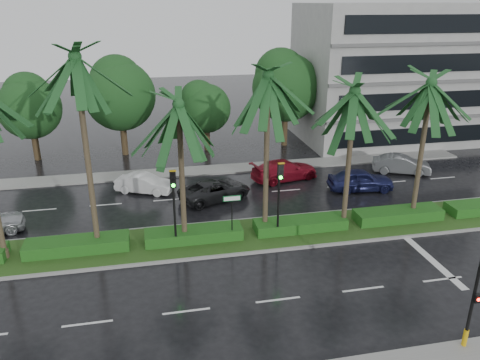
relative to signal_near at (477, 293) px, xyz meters
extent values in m
plane|color=black|center=(-6.00, 9.39, -2.50)|extent=(120.00, 120.00, 0.00)
cube|color=gray|center=(-6.00, 21.39, -2.44)|extent=(40.00, 2.00, 0.12)
cube|color=gray|center=(-6.00, 10.39, -2.43)|extent=(36.00, 4.00, 0.14)
cube|color=#284B19|center=(-6.00, 10.39, -2.36)|extent=(35.60, 3.70, 0.02)
cube|color=#174915|center=(-15.00, 10.39, -2.05)|extent=(5.20, 1.40, 0.60)
cube|color=#174915|center=(-9.00, 10.39, -2.05)|extent=(5.20, 1.40, 0.60)
cube|color=#174915|center=(-3.00, 10.39, -2.05)|extent=(5.20, 1.40, 0.60)
cube|color=#174915|center=(3.00, 10.39, -2.05)|extent=(5.20, 1.40, 0.60)
cube|color=silver|center=(-18.00, 16.39, -2.50)|extent=(2.00, 0.12, 0.01)
cube|color=silver|center=(-14.00, 4.39, -2.50)|extent=(2.00, 0.12, 0.01)
cube|color=silver|center=(-14.00, 16.39, -2.50)|extent=(2.00, 0.12, 0.01)
cube|color=silver|center=(-10.00, 4.39, -2.50)|extent=(2.00, 0.12, 0.01)
cube|color=silver|center=(-10.00, 16.39, -2.50)|extent=(2.00, 0.12, 0.01)
cube|color=silver|center=(-6.00, 4.39, -2.50)|extent=(2.00, 0.12, 0.01)
cube|color=silver|center=(-6.00, 16.39, -2.50)|extent=(2.00, 0.12, 0.01)
cube|color=silver|center=(-2.00, 4.39, -2.50)|extent=(2.00, 0.12, 0.01)
cube|color=silver|center=(-2.00, 16.39, -2.50)|extent=(2.00, 0.12, 0.01)
cube|color=silver|center=(2.00, 4.39, -2.50)|extent=(2.00, 0.12, 0.01)
cube|color=silver|center=(2.00, 16.39, -2.50)|extent=(2.00, 0.12, 0.01)
cube|color=silver|center=(6.00, 16.39, -2.50)|extent=(2.00, 0.12, 0.01)
cube|color=silver|center=(10.00, 16.39, -2.50)|extent=(2.00, 0.12, 0.01)
cube|color=silver|center=(2.50, 6.39, -2.50)|extent=(0.40, 6.00, 0.01)
cylinder|color=#3E3623|center=(-18.50, 10.39, -2.13)|extent=(0.40, 0.40, 0.44)
cylinder|color=#3E3623|center=(-14.00, 10.49, 2.51)|extent=(0.28, 0.28, 9.72)
cylinder|color=#3E3623|center=(-14.00, 10.49, -2.13)|extent=(0.40, 0.40, 0.44)
cylinder|color=#3E3623|center=(-9.50, 10.29, 1.35)|extent=(0.28, 0.28, 7.41)
cylinder|color=#3E3623|center=(-9.50, 10.29, -2.13)|extent=(0.40, 0.40, 0.44)
cylinder|color=#3E3623|center=(-5.00, 10.59, 1.96)|extent=(0.28, 0.28, 8.64)
cylinder|color=#3E3623|center=(-5.00, 10.59, -2.13)|extent=(0.40, 0.40, 0.44)
cylinder|color=#3E3623|center=(-0.50, 10.19, 1.52)|extent=(0.28, 0.28, 7.75)
cylinder|color=#3E3623|center=(-0.50, 10.19, -2.13)|extent=(0.40, 0.40, 0.44)
cylinder|color=#3E3623|center=(4.00, 10.49, 1.63)|extent=(0.28, 0.28, 7.96)
cylinder|color=#3E3623|center=(4.00, 10.49, -2.13)|extent=(0.40, 0.40, 0.44)
cylinder|color=black|center=(0.00, 0.09, -0.68)|extent=(0.12, 0.12, 3.40)
cylinder|color=gold|center=(0.00, 0.09, -2.03)|extent=(0.18, 0.18, 0.70)
cube|color=black|center=(0.00, -0.07, -0.18)|extent=(0.22, 0.16, 0.32)
cylinder|color=#FF0C05|center=(0.00, -0.16, -0.18)|extent=(0.12, 0.03, 0.12)
cylinder|color=black|center=(-10.00, 9.79, -0.65)|extent=(0.12, 0.12, 3.40)
cube|color=black|center=(-10.00, 9.61, 1.50)|extent=(0.30, 0.18, 0.90)
cube|color=gold|center=(-10.00, 9.49, 1.98)|extent=(0.34, 0.12, 0.06)
cylinder|color=black|center=(-10.00, 9.51, 1.80)|extent=(0.18, 0.04, 0.18)
cylinder|color=black|center=(-10.00, 9.51, 1.50)|extent=(0.18, 0.04, 0.18)
cylinder|color=#0CE519|center=(-10.00, 9.51, 1.20)|extent=(0.18, 0.04, 0.18)
cylinder|color=black|center=(-4.50, 9.79, -0.65)|extent=(0.12, 0.12, 3.40)
cube|color=black|center=(-4.50, 9.61, 1.50)|extent=(0.30, 0.18, 0.90)
cube|color=gold|center=(-4.50, 9.49, 1.98)|extent=(0.34, 0.12, 0.06)
cylinder|color=black|center=(-4.50, 9.51, 1.80)|extent=(0.18, 0.04, 0.18)
cylinder|color=black|center=(-4.50, 9.51, 1.50)|extent=(0.18, 0.04, 0.18)
cylinder|color=#0CE519|center=(-4.50, 9.51, 1.20)|extent=(0.18, 0.04, 0.18)
cylinder|color=black|center=(-7.00, 9.89, -1.05)|extent=(0.06, 0.06, 2.60)
cube|color=#0C5926|center=(-7.00, 9.86, 0.10)|extent=(0.95, 0.04, 0.30)
cube|color=white|center=(-7.00, 9.84, 0.10)|extent=(0.85, 0.01, 0.22)
cylinder|color=#3D301B|center=(-20.00, 26.89, -1.31)|extent=(0.52, 0.52, 2.38)
sphere|color=#1B4218|center=(-20.00, 26.89, 1.78)|extent=(4.90, 4.90, 4.90)
sphere|color=#1B4218|center=(-20.00, 27.19, 2.73)|extent=(3.67, 3.67, 3.67)
cylinder|color=#3D301B|center=(-13.00, 26.89, -1.12)|extent=(0.52, 0.52, 2.77)
sphere|color=#1B4218|center=(-13.00, 26.89, 2.49)|extent=(5.71, 5.71, 5.71)
sphere|color=#1B4218|center=(-13.00, 27.19, 3.60)|extent=(4.28, 4.28, 4.28)
cylinder|color=#3D301B|center=(-6.00, 26.89, -1.49)|extent=(0.52, 0.52, 2.03)
sphere|color=#1B4218|center=(-6.00, 26.89, 1.14)|extent=(4.17, 4.17, 4.17)
sphere|color=#1B4218|center=(-6.00, 27.19, 1.95)|extent=(3.12, 3.12, 3.12)
cylinder|color=#3D301B|center=(1.00, 26.89, -1.07)|extent=(0.52, 0.52, 2.86)
sphere|color=#1B4218|center=(1.00, 26.89, 2.65)|extent=(5.89, 5.89, 5.89)
sphere|color=#1B4218|center=(1.00, 27.19, 3.80)|extent=(4.42, 4.42, 4.42)
cylinder|color=#3D301B|center=(8.00, 26.89, -1.39)|extent=(0.52, 0.52, 2.24)
sphere|color=#1B4218|center=(8.00, 26.89, 1.52)|extent=(4.60, 4.60, 4.60)
sphere|color=#1B4218|center=(8.00, 27.19, 2.42)|extent=(3.45, 3.45, 3.45)
cube|color=gray|center=(11.00, 27.39, 3.50)|extent=(16.00, 10.00, 12.00)
imported|color=silver|center=(-11.50, 18.03, -1.86)|extent=(2.80, 4.11, 1.28)
imported|color=black|center=(-7.00, 15.87, -1.84)|extent=(3.73, 5.22, 1.32)
imported|color=maroon|center=(-1.50, 18.48, -1.78)|extent=(3.15, 5.32, 1.45)
imported|color=#191D4B|center=(3.00, 15.45, -1.75)|extent=(2.24, 4.58, 1.51)
imported|color=slate|center=(7.50, 18.01, -1.82)|extent=(2.99, 4.41, 1.38)
camera|label=1|loc=(-11.08, -12.07, 9.71)|focal=35.00mm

